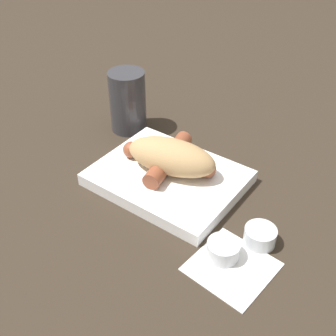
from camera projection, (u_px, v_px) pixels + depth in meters
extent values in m
plane|color=#33281E|center=(168.00, 183.00, 0.71)|extent=(3.00, 3.00, 0.00)
cube|color=white|center=(168.00, 178.00, 0.70)|extent=(0.24, 0.18, 0.02)
ellipsoid|color=tan|center=(169.00, 156.00, 0.69)|extent=(0.16, 0.10, 0.06)
cylinder|color=brown|center=(169.00, 159.00, 0.70)|extent=(0.06, 0.14, 0.03)
sphere|color=brown|center=(208.00, 169.00, 0.68)|extent=(0.03, 0.03, 0.03)
sphere|color=brown|center=(132.00, 149.00, 0.73)|extent=(0.03, 0.03, 0.03)
cylinder|color=#F99E4C|center=(151.00, 146.00, 0.75)|extent=(0.03, 0.03, 0.00)
cylinder|color=orange|center=(144.00, 152.00, 0.74)|extent=(0.04, 0.04, 0.00)
cylinder|color=orange|center=(168.00, 153.00, 0.74)|extent=(0.03, 0.03, 0.00)
cylinder|color=#F99E4C|center=(161.00, 145.00, 0.76)|extent=(0.03, 0.03, 0.00)
cylinder|color=orange|center=(158.00, 144.00, 0.76)|extent=(0.03, 0.03, 0.00)
torus|color=silver|center=(166.00, 144.00, 0.76)|extent=(0.03, 0.03, 0.01)
cube|color=white|center=(232.00, 266.00, 0.57)|extent=(0.11, 0.11, 0.00)
cylinder|color=silver|center=(223.00, 250.00, 0.57)|extent=(0.05, 0.05, 0.03)
cylinder|color=gold|center=(223.00, 254.00, 0.58)|extent=(0.04, 0.04, 0.01)
cylinder|color=silver|center=(260.00, 236.00, 0.59)|extent=(0.05, 0.05, 0.03)
cylinder|color=gold|center=(259.00, 240.00, 0.60)|extent=(0.04, 0.04, 0.01)
cylinder|color=#333338|center=(128.00, 101.00, 0.81)|extent=(0.07, 0.07, 0.12)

